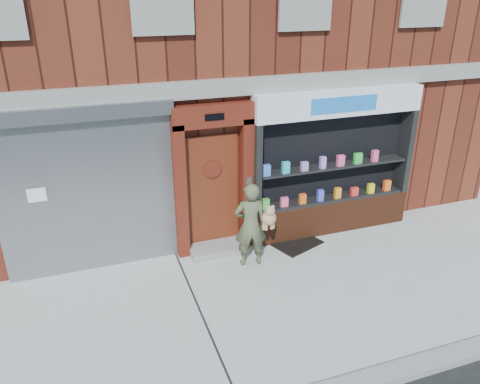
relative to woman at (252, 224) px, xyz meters
name	(u,v)px	position (x,y,z in m)	size (l,w,h in m)	color
ground	(289,293)	(0.27, -1.11, -0.82)	(80.00, 80.00, 0.00)	#9E9E99
curb	(359,384)	(0.27, -3.26, -0.76)	(60.00, 0.30, 0.12)	gray
building	(193,21)	(0.27, 4.88, 3.18)	(12.00, 8.16, 8.00)	#491A10
shutter_bay	(86,181)	(-2.73, 0.81, 0.90)	(3.10, 0.30, 3.04)	gray
red_door_bay	(214,180)	(-0.48, 0.75, 0.64)	(1.52, 0.58, 2.90)	#4F170D
pharmacy_bay	(333,169)	(2.01, 0.70, 0.55)	(3.50, 0.41, 3.00)	#542614
woman	(252,224)	(0.00, 0.00, 0.00)	(0.80, 0.48, 1.62)	#4C5437
doormat	(297,243)	(1.12, 0.35, -0.81)	(0.92, 0.65, 0.02)	black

